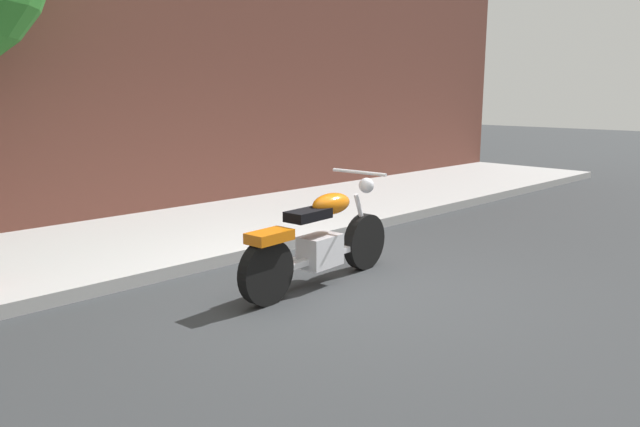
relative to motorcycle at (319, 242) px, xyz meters
name	(u,v)px	position (x,y,z in m)	size (l,w,h in m)	color
ground_plane	(332,290)	(-0.03, -0.22, -0.46)	(60.00, 60.00, 0.00)	#303335
sidewalk	(176,235)	(-0.03, 2.70, -0.39)	(20.33, 2.93, 0.14)	#A6A6A6
motorcycle	(319,242)	(0.00, 0.00, 0.00)	(2.17, 0.70, 1.12)	black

